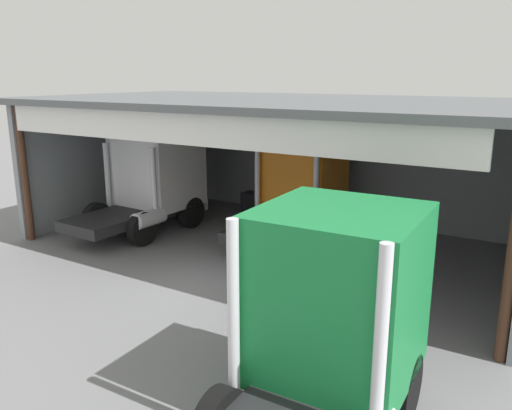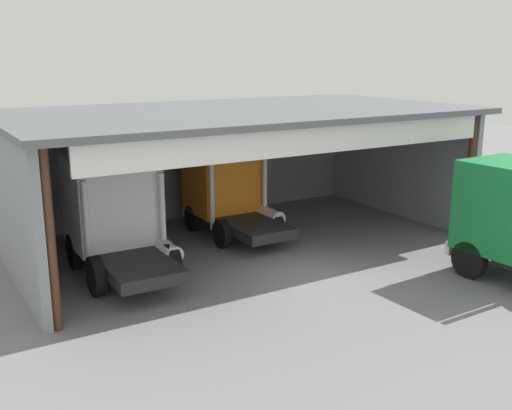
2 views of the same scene
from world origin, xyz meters
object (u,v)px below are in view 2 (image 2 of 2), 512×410
(truck_orange_center_bay, at_px, (227,186))
(tool_cart, at_px, (150,221))
(oil_drum, at_px, (149,219))
(truck_white_center_left_bay, at_px, (115,212))

(truck_orange_center_bay, bearing_deg, tool_cart, 155.14)
(tool_cart, bearing_deg, truck_orange_center_bay, -25.58)
(tool_cart, bearing_deg, oil_drum, 75.74)
(truck_white_center_left_bay, xyz_separation_m, oil_drum, (2.42, 3.59, -1.44))
(truck_white_center_left_bay, height_order, truck_orange_center_bay, truck_white_center_left_bay)
(truck_white_center_left_bay, xyz_separation_m, truck_orange_center_bay, (5.00, 1.94, -0.12))
(oil_drum, xyz_separation_m, tool_cart, (-0.09, -0.36, 0.03))
(truck_orange_center_bay, relative_size, tool_cart, 5.13)
(truck_orange_center_bay, xyz_separation_m, tool_cart, (-2.67, 1.28, -1.28))
(tool_cart, bearing_deg, truck_white_center_left_bay, -125.88)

